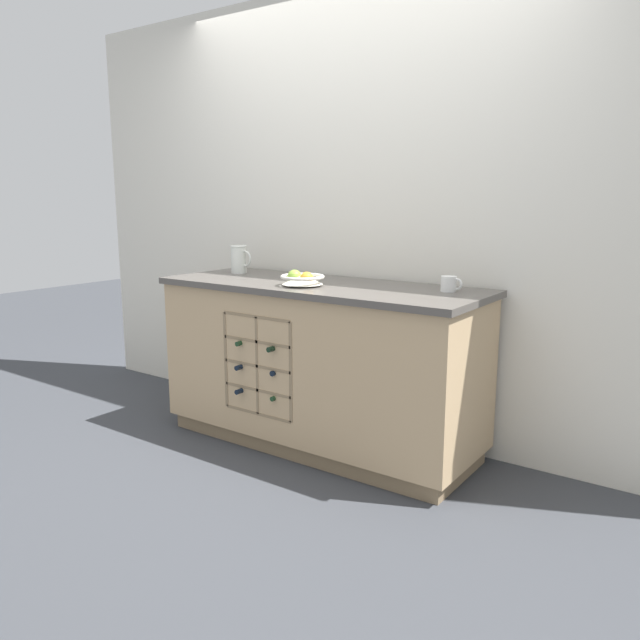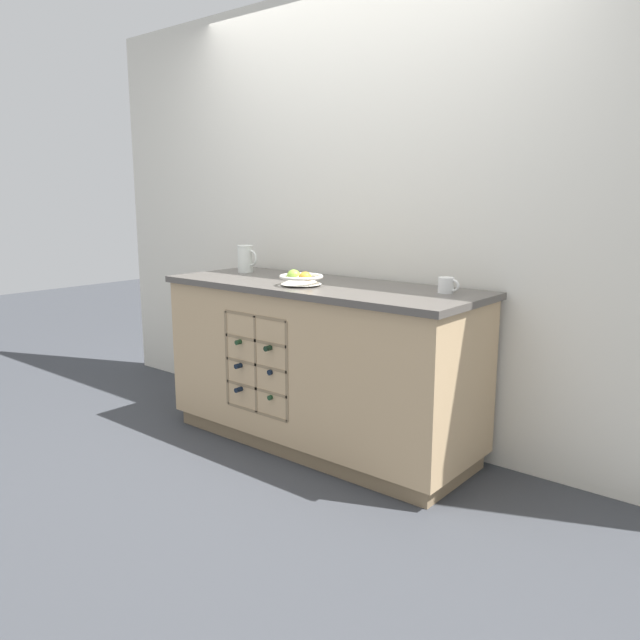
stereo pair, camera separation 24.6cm
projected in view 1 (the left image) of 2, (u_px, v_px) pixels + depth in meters
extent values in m
plane|color=#383A3F|center=(320.00, 443.00, 3.55)|extent=(14.00, 14.00, 0.00)
cube|color=silver|center=(359.00, 215.00, 3.61)|extent=(4.40, 0.06, 2.55)
cube|color=#8B7354|center=(320.00, 436.00, 3.54)|extent=(1.73, 0.57, 0.09)
cube|color=tan|center=(320.00, 361.00, 3.46)|extent=(1.79, 0.63, 0.79)
cube|color=#514C47|center=(320.00, 287.00, 3.38)|extent=(1.83, 0.67, 0.03)
cube|color=#8B7354|center=(269.00, 362.00, 3.39)|extent=(0.45, 0.01, 0.53)
cube|color=#8B7354|center=(232.00, 358.00, 3.47)|extent=(0.02, 0.10, 0.53)
cube|color=#8B7354|center=(296.00, 371.00, 3.22)|extent=(0.02, 0.10, 0.53)
cube|color=#8B7354|center=(264.00, 411.00, 3.40)|extent=(0.45, 0.10, 0.02)
cube|color=#8B7354|center=(263.00, 388.00, 3.37)|extent=(0.45, 0.10, 0.02)
cube|color=#8B7354|center=(263.00, 364.00, 3.34)|extent=(0.45, 0.10, 0.02)
cube|color=#8B7354|center=(262.00, 340.00, 3.32)|extent=(0.45, 0.10, 0.02)
cube|color=#8B7354|center=(262.00, 315.00, 3.29)|extent=(0.45, 0.10, 0.02)
cube|color=#8B7354|center=(263.00, 364.00, 3.34)|extent=(0.02, 0.10, 0.53)
cylinder|color=black|center=(257.00, 385.00, 3.50)|extent=(0.07, 0.19, 0.07)
cylinder|color=black|center=(241.00, 391.00, 3.40)|extent=(0.03, 0.08, 0.03)
cylinder|color=#19381E|center=(294.00, 390.00, 3.41)|extent=(0.07, 0.20, 0.07)
cylinder|color=#19381E|center=(277.00, 397.00, 3.29)|extent=(0.03, 0.09, 0.03)
cylinder|color=black|center=(258.00, 361.00, 3.48)|extent=(0.07, 0.19, 0.07)
cylinder|color=black|center=(241.00, 367.00, 3.38)|extent=(0.03, 0.08, 0.03)
cylinder|color=black|center=(293.00, 366.00, 3.38)|extent=(0.08, 0.19, 0.08)
cylinder|color=black|center=(277.00, 372.00, 3.27)|extent=(0.03, 0.08, 0.03)
cylinder|color=#19381E|center=(259.00, 338.00, 3.47)|extent=(0.07, 0.19, 0.07)
cylinder|color=#19381E|center=(242.00, 343.00, 3.36)|extent=(0.03, 0.08, 0.03)
cylinder|color=black|center=(290.00, 343.00, 3.34)|extent=(0.08, 0.20, 0.08)
cylinder|color=black|center=(274.00, 348.00, 3.22)|extent=(0.03, 0.09, 0.03)
cylinder|color=silver|center=(303.00, 285.00, 3.28)|extent=(0.10, 0.10, 0.01)
cone|color=silver|center=(302.00, 280.00, 3.27)|extent=(0.21, 0.21, 0.05)
torus|color=silver|center=(302.00, 277.00, 3.27)|extent=(0.23, 0.23, 0.02)
sphere|color=gold|center=(307.00, 278.00, 3.25)|extent=(0.07, 0.07, 0.07)
sphere|color=#7FA838|center=(294.00, 277.00, 3.30)|extent=(0.08, 0.08, 0.08)
cylinder|color=silver|center=(239.00, 259.00, 3.82)|extent=(0.09, 0.09, 0.17)
torus|color=silver|center=(238.00, 246.00, 3.80)|extent=(0.10, 0.10, 0.01)
torus|color=silver|center=(245.00, 258.00, 3.79)|extent=(0.10, 0.01, 0.10)
cylinder|color=white|center=(449.00, 284.00, 3.08)|extent=(0.08, 0.08, 0.08)
torus|color=white|center=(457.00, 284.00, 3.06)|extent=(0.06, 0.01, 0.06)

